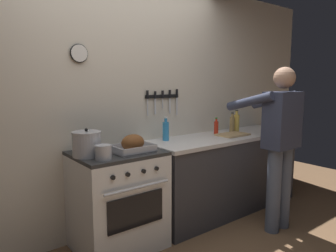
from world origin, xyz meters
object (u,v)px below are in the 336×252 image
Objects in this scene: stove at (118,200)px; saucepan at (103,152)px; roasting_pan at (133,145)px; bottle_hot_sauce at (216,127)px; bottle_vinegar at (232,124)px; person_cook at (279,138)px; bottle_cooking_oil at (236,123)px; bottle_dish_soap at (166,131)px; cutting_board at (233,135)px; stock_pot at (87,144)px.

saucepan is (-0.22, -0.19, 0.51)m from stove.
bottle_hot_sauce is at bearing 9.56° from roasting_pan.
saucepan is at bearing -171.93° from bottle_vinegar.
saucepan is (-1.69, 0.48, 0.01)m from person_cook.
bottle_cooking_oil is at bearing 6.29° from roasting_pan.
roasting_pan is 2.67× the size of saucepan.
bottle_dish_soap reaches higher than saucepan.
bottle_cooking_oil reaches higher than stove.
bottle_dish_soap is 1.04m from bottle_cooking_oil.
person_cook is 4.72× the size of roasting_pan.
saucepan is 1.94m from bottle_cooking_oil.
bottle_dish_soap reaches higher than roasting_pan.
bottle_cooking_oil is (1.92, 0.26, 0.06)m from saucepan.
roasting_pan is at bearing -45.71° from stove.
bottle_dish_soap is at bearing 176.54° from bottle_hot_sauce.
bottle_hot_sauce reaches higher than stove.
bottle_hot_sauce reaches higher than roasting_pan.
stove is at bearing 177.14° from cutting_board.
bottle_dish_soap reaches higher than stock_pot.
cutting_board is at bearing 1.40° from roasting_pan.
roasting_pan is 1.79× the size of bottle_hot_sauce.
roasting_pan is at bearing 66.06° from person_cook.
bottle_cooking_oil reaches higher than bottle_vinegar.
bottle_cooking_oil is at bearing -4.62° from bottle_dish_soap.
roasting_pan is (-1.37, 0.57, 0.02)m from person_cook.
bottle_vinegar is (0.15, 0.75, 0.05)m from person_cook.
saucepan is 0.96m from bottle_dish_soap.
roasting_pan is at bearing -173.71° from bottle_cooking_oil.
bottle_vinegar is 0.98× the size of bottle_dish_soap.
bottle_vinegar is at bearing 2.15° from stock_pot.
person_cook is at bearing -21.08° from stock_pot.
cutting_board is 0.29m from bottle_cooking_oil.
stove is 3.28× the size of bottle_cooking_oil.
person_cook reaches higher than cutting_board.
bottle_cooking_oil is at bearing -7.24° from bottle_hot_sauce.
stock_pot is 0.88× the size of bottle_cooking_oil.
person_cook is 6.70× the size of bottle_vinegar.
bottle_vinegar is (1.84, 0.26, 0.04)m from saucepan.
stock_pot is 0.67× the size of cutting_board.
bottle_cooking_oil is at bearing 31.87° from cutting_board.
person_cook is 0.78m from bottle_cooking_oil.
stock_pot reaches higher than saucepan.
saucepan is at bearing -158.81° from bottle_dish_soap.
cutting_board is at bearing -2.32° from stock_pot.
stock_pot is 0.20m from saucepan.
bottle_hot_sauce reaches higher than cutting_board.
bottle_vinegar is at bearing 8.07° from saucepan.
bottle_dish_soap reaches higher than stove.
person_cook is at bearing -83.71° from bottle_hot_sauce.
person_cook is at bearing -15.96° from saucepan.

